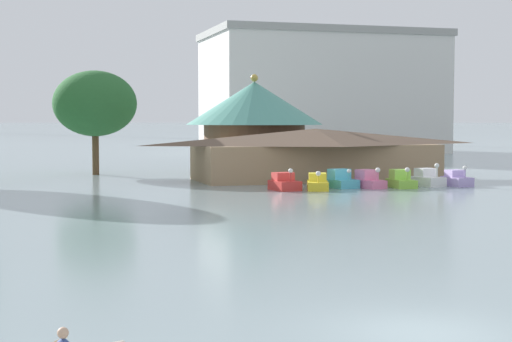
# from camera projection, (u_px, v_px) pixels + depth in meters

# --- Properties ---
(ground_plane) EXTENTS (2000.00, 2000.00, 0.00)m
(ground_plane) POSITION_uv_depth(u_px,v_px,m) (421.00, 332.00, 18.71)
(ground_plane) COLOR gray
(pedal_boat_red) EXTENTS (1.94, 2.45, 1.60)m
(pedal_boat_red) POSITION_uv_depth(u_px,v_px,m) (284.00, 183.00, 55.86)
(pedal_boat_red) COLOR red
(pedal_boat_red) RESTS_ON ground
(pedal_boat_yellow) EXTENTS (2.33, 3.27, 1.42)m
(pedal_boat_yellow) POSITION_uv_depth(u_px,v_px,m) (318.00, 183.00, 56.29)
(pedal_boat_yellow) COLOR yellow
(pedal_boat_yellow) RESTS_ON ground
(pedal_boat_cyan) EXTENTS (2.16, 2.65, 1.42)m
(pedal_boat_cyan) POSITION_uv_depth(u_px,v_px,m) (341.00, 180.00, 57.87)
(pedal_boat_cyan) COLOR #4CB7CC
(pedal_boat_cyan) RESTS_ON ground
(pedal_boat_pink) EXTENTS (1.99, 2.88, 1.54)m
(pedal_boat_pink) POSITION_uv_depth(u_px,v_px,m) (368.00, 181.00, 57.88)
(pedal_boat_pink) COLOR pink
(pedal_boat_pink) RESTS_ON ground
(pedal_boat_lime) EXTENTS (1.60, 2.61, 1.56)m
(pedal_boat_lime) POSITION_uv_depth(u_px,v_px,m) (401.00, 180.00, 57.95)
(pedal_boat_lime) COLOR #8CCC3F
(pedal_boat_lime) RESTS_ON ground
(pedal_boat_white) EXTENTS (2.04, 2.73, 1.77)m
(pedal_boat_white) POSITION_uv_depth(u_px,v_px,m) (427.00, 179.00, 59.46)
(pedal_boat_white) COLOR white
(pedal_boat_white) RESTS_ON ground
(pedal_boat_lavender) EXTENTS (1.53, 2.54, 1.58)m
(pedal_boat_lavender) POSITION_uv_depth(u_px,v_px,m) (457.00, 179.00, 59.45)
(pedal_boat_lavender) COLOR #B299D8
(pedal_boat_lavender) RESTS_ON ground
(boathouse) EXTENTS (21.21, 8.92, 4.24)m
(boathouse) POSITION_uv_depth(u_px,v_px,m) (315.00, 153.00, 65.57)
(boathouse) COLOR #9E7F5B
(boathouse) RESTS_ON ground
(green_roof_pavilion) EXTENTS (12.74, 12.74, 9.20)m
(green_roof_pavilion) POSITION_uv_depth(u_px,v_px,m) (254.00, 121.00, 73.55)
(green_roof_pavilion) COLOR brown
(green_roof_pavilion) RESTS_ON ground
(shoreline_tree_mid) EXTENTS (7.51, 7.51, 9.39)m
(shoreline_tree_mid) POSITION_uv_depth(u_px,v_px,m) (95.00, 104.00, 70.95)
(shoreline_tree_mid) COLOR brown
(shoreline_tree_mid) RESTS_ON ground
(background_building_block) EXTENTS (34.05, 19.65, 17.93)m
(background_building_block) POSITION_uv_depth(u_px,v_px,m) (321.00, 92.00, 117.92)
(background_building_block) COLOR silver
(background_building_block) RESTS_ON ground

